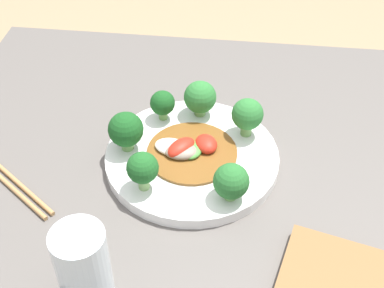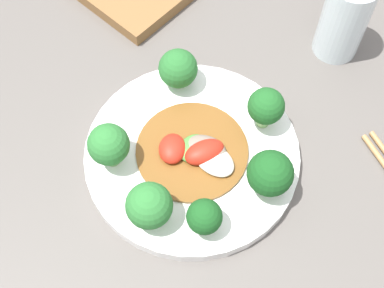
% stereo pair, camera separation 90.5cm
% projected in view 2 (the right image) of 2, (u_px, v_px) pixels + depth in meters
% --- Properties ---
extents(ground_plane, '(8.00, 8.00, 0.00)m').
position_uv_depth(ground_plane, '(194.00, 281.00, 1.36)').
color(ground_plane, '#9E8460').
extents(table, '(0.90, 0.81, 0.75)m').
position_uv_depth(table, '(194.00, 231.00, 1.03)').
color(table, '#5B5651').
rests_on(table, ground_plane).
extents(plate, '(0.27, 0.27, 0.02)m').
position_uv_depth(plate, '(192.00, 155.00, 0.68)').
color(plate, white).
rests_on(plate, table).
extents(broccoli_northwest, '(0.05, 0.05, 0.06)m').
position_uv_depth(broccoli_northwest, '(178.00, 69.00, 0.69)').
color(broccoli_northwest, '#7AAD5B').
rests_on(broccoli_northwest, plate).
extents(broccoli_southwest, '(0.05, 0.05, 0.07)m').
position_uv_depth(broccoli_southwest, '(109.00, 145.00, 0.63)').
color(broccoli_southwest, '#70A356').
rests_on(broccoli_southwest, plate).
extents(broccoli_northeast, '(0.05, 0.05, 0.06)m').
position_uv_depth(broccoli_northeast, '(266.00, 107.00, 0.66)').
color(broccoli_northeast, '#89B76B').
rests_on(broccoli_northeast, plate).
extents(broccoli_southeast, '(0.04, 0.04, 0.05)m').
position_uv_depth(broccoli_southeast, '(204.00, 217.00, 0.59)').
color(broccoli_southeast, '#70A356').
rests_on(broccoli_southeast, plate).
extents(broccoli_south, '(0.05, 0.05, 0.06)m').
position_uv_depth(broccoli_south, '(149.00, 206.00, 0.60)').
color(broccoli_south, '#7AAD5B').
rests_on(broccoli_south, plate).
extents(broccoli_east, '(0.05, 0.05, 0.07)m').
position_uv_depth(broccoli_east, '(270.00, 174.00, 0.61)').
color(broccoli_east, '#70A356').
rests_on(broccoli_east, plate).
extents(stirfry_center, '(0.14, 0.14, 0.02)m').
position_uv_depth(stirfry_center, '(196.00, 151.00, 0.66)').
color(stirfry_center, brown).
rests_on(stirfry_center, plate).
extents(drinking_glass, '(0.06, 0.06, 0.12)m').
position_uv_depth(drinking_glass, '(344.00, 18.00, 0.72)').
color(drinking_glass, silver).
rests_on(drinking_glass, table).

